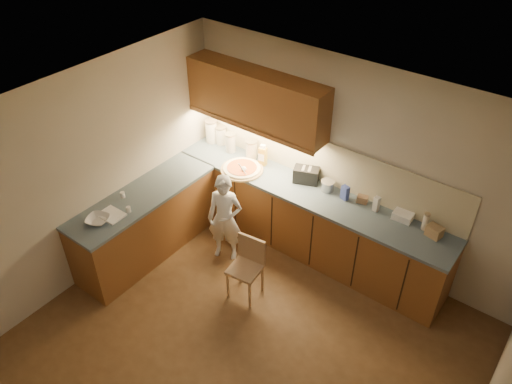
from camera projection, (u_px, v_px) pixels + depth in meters
room at (246, 228)px, 4.44m from camera, size 4.54×4.50×2.62m
l_counter at (251, 220)px, 6.41m from camera, size 3.77×2.62×0.92m
backsplash at (322, 161)px, 6.16m from camera, size 3.75×0.02×0.58m
upper_cabinets at (256, 98)px, 6.11m from camera, size 1.95×0.36×0.73m
pizza_on_board at (242, 169)px, 6.49m from camera, size 0.56×0.56×0.22m
child at (225, 218)px, 6.21m from camera, size 0.53×0.45×1.22m
wooden_chair at (248, 263)px, 5.80m from camera, size 0.40×0.40×0.79m
mixing_bowl at (98, 220)px, 5.66m from camera, size 0.34×0.34×0.06m
canister_a at (211, 131)px, 6.98m from camera, size 0.17×0.17×0.34m
canister_b at (221, 135)px, 6.96m from camera, size 0.15×0.15×0.26m
canister_c at (230, 142)px, 6.80m from camera, size 0.15×0.15×0.28m
canister_d at (251, 149)px, 6.67m from camera, size 0.16×0.16×0.26m
oil_jug at (263, 156)px, 6.53m from camera, size 0.11×0.09×0.30m
toaster at (306, 175)px, 6.25m from camera, size 0.36×0.28×0.20m
steel_pot at (328, 186)px, 6.12m from camera, size 0.17×0.17×0.13m
blue_box at (345, 193)px, 5.97m from camera, size 0.11×0.09×0.18m
card_box_a at (362, 199)px, 5.94m from camera, size 0.14×0.12×0.09m
white_bottle at (376, 204)px, 5.79m from camera, size 0.07×0.07×0.19m
flat_pack at (403, 216)px, 5.69m from camera, size 0.23×0.16×0.09m
tall_jar at (426, 221)px, 5.51m from camera, size 0.07×0.07×0.22m
card_box_b at (435, 231)px, 5.45m from camera, size 0.19×0.16×0.13m
dough_cloth at (111, 215)px, 5.76m from camera, size 0.30×0.23×0.02m
spice_jar_a at (123, 195)px, 6.03m from camera, size 0.06×0.06×0.07m
spice_jar_b at (128, 209)px, 5.80m from camera, size 0.06×0.06×0.07m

